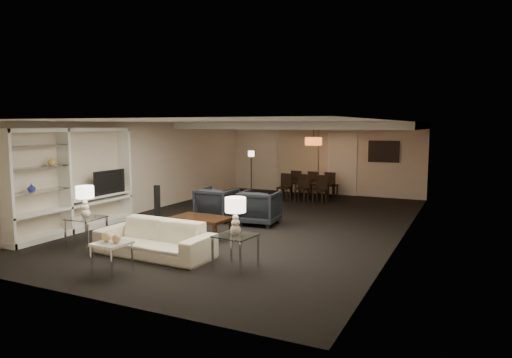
{
  "coord_description": "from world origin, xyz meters",
  "views": [
    {
      "loc": [
        4.8,
        -10.03,
        2.4
      ],
      "look_at": [
        0.0,
        0.0,
        1.1
      ],
      "focal_mm": 32.0,
      "sensor_mm": 36.0,
      "label": 1
    }
  ],
  "objects_px": {
    "table_lamp_right": "(236,216)",
    "vase_amber": "(51,161)",
    "pendant_light": "(313,141)",
    "side_table_left": "(87,231)",
    "table_lamp_left": "(85,202)",
    "marble_table": "(112,258)",
    "chair_nm": "(302,188)",
    "dining_table": "(308,190)",
    "armchair_right": "(260,208)",
    "armchair_left": "(217,204)",
    "television": "(106,182)",
    "chair_nr": "(320,189)",
    "chair_nl": "(284,187)",
    "vase_blue": "(31,188)",
    "chair_fm": "(314,184)",
    "side_table_right": "(236,251)",
    "sofa": "(155,238)",
    "chair_fl": "(298,183)",
    "floor_speaker": "(157,206)",
    "coffee_table": "(201,227)",
    "chair_fr": "(331,184)",
    "floor_lamp": "(251,172)"
  },
  "relations": [
    {
      "from": "table_lamp_right",
      "to": "vase_amber",
      "type": "relative_size",
      "value": 3.66
    },
    {
      "from": "pendant_light",
      "to": "side_table_left",
      "type": "relative_size",
      "value": 0.84
    },
    {
      "from": "table_lamp_left",
      "to": "side_table_left",
      "type": "bearing_deg",
      "value": 0.0
    },
    {
      "from": "pendant_light",
      "to": "table_lamp_right",
      "type": "relative_size",
      "value": 0.82
    },
    {
      "from": "table_lamp_left",
      "to": "table_lamp_right",
      "type": "height_order",
      "value": "same"
    },
    {
      "from": "marble_table",
      "to": "chair_nm",
      "type": "xyz_separation_m",
      "value": [
        0.37,
        8.04,
        0.17
      ]
    },
    {
      "from": "dining_table",
      "to": "vase_amber",
      "type": "bearing_deg",
      "value": -116.75
    },
    {
      "from": "armchair_right",
      "to": "armchair_left",
      "type": "bearing_deg",
      "value": -4.62
    },
    {
      "from": "television",
      "to": "chair_nr",
      "type": "distance_m",
      "value": 6.44
    },
    {
      "from": "marble_table",
      "to": "chair_nl",
      "type": "xyz_separation_m",
      "value": [
        -0.23,
        8.04,
        0.17
      ]
    },
    {
      "from": "vase_blue",
      "to": "chair_fm",
      "type": "distance_m",
      "value": 9.15
    },
    {
      "from": "table_lamp_left",
      "to": "dining_table",
      "type": "bearing_deg",
      "value": 74.75
    },
    {
      "from": "side_table_right",
      "to": "vase_amber",
      "type": "xyz_separation_m",
      "value": [
        -4.56,
        0.22,
        1.36
      ]
    },
    {
      "from": "television",
      "to": "chair_fm",
      "type": "xyz_separation_m",
      "value": [
        3.2,
        6.46,
        -0.61
      ]
    },
    {
      "from": "sofa",
      "to": "armchair_left",
      "type": "distance_m",
      "value": 3.36
    },
    {
      "from": "sofa",
      "to": "table_lamp_right",
      "type": "height_order",
      "value": "table_lamp_right"
    },
    {
      "from": "sofa",
      "to": "chair_nl",
      "type": "relative_size",
      "value": 2.61
    },
    {
      "from": "side_table_right",
      "to": "chair_fl",
      "type": "distance_m",
      "value": 8.46
    },
    {
      "from": "pendant_light",
      "to": "vase_amber",
      "type": "bearing_deg",
      "value": -118.37
    },
    {
      "from": "sofa",
      "to": "armchair_right",
      "type": "bearing_deg",
      "value": 81.38
    },
    {
      "from": "sofa",
      "to": "side_table_right",
      "type": "distance_m",
      "value": 1.7
    },
    {
      "from": "pendant_light",
      "to": "floor_speaker",
      "type": "relative_size",
      "value": 0.53
    },
    {
      "from": "pendant_light",
      "to": "chair_fm",
      "type": "height_order",
      "value": "pendant_light"
    },
    {
      "from": "side_table_left",
      "to": "television",
      "type": "xyz_separation_m",
      "value": [
        -1.13,
        1.78,
        0.75
      ]
    },
    {
      "from": "side_table_right",
      "to": "chair_nl",
      "type": "distance_m",
      "value": 7.2
    },
    {
      "from": "chair_fm",
      "to": "chair_nm",
      "type": "bearing_deg",
      "value": 87.21
    },
    {
      "from": "armchair_right",
      "to": "table_lamp_left",
      "type": "distance_m",
      "value": 4.05
    },
    {
      "from": "vase_blue",
      "to": "armchair_right",
      "type": "bearing_deg",
      "value": 46.1
    },
    {
      "from": "armchair_right",
      "to": "side_table_left",
      "type": "xyz_separation_m",
      "value": [
        -2.3,
        -3.3,
        -0.13
      ]
    },
    {
      "from": "marble_table",
      "to": "chair_fm",
      "type": "xyz_separation_m",
      "value": [
        0.37,
        9.34,
        0.17
      ]
    },
    {
      "from": "sofa",
      "to": "dining_table",
      "type": "xyz_separation_m",
      "value": [
        0.37,
        7.59,
        -0.04
      ]
    },
    {
      "from": "armchair_left",
      "to": "marble_table",
      "type": "xyz_separation_m",
      "value": [
        0.6,
        -4.4,
        -0.16
      ]
    },
    {
      "from": "coffee_table",
      "to": "vase_blue",
      "type": "height_order",
      "value": "vase_blue"
    },
    {
      "from": "side_table_right",
      "to": "table_lamp_left",
      "type": "relative_size",
      "value": 0.97
    },
    {
      "from": "armchair_left",
      "to": "vase_blue",
      "type": "bearing_deg",
      "value": 56.76
    },
    {
      "from": "chair_nr",
      "to": "armchair_left",
      "type": "bearing_deg",
      "value": -106.63
    },
    {
      "from": "side_table_right",
      "to": "chair_nl",
      "type": "relative_size",
      "value": 0.72
    },
    {
      "from": "coffee_table",
      "to": "floor_speaker",
      "type": "bearing_deg",
      "value": 162.22
    },
    {
      "from": "side_table_left",
      "to": "chair_fm",
      "type": "relative_size",
      "value": 0.72
    },
    {
      "from": "floor_speaker",
      "to": "chair_fl",
      "type": "relative_size",
      "value": 1.15
    },
    {
      "from": "armchair_right",
      "to": "chair_fr",
      "type": "bearing_deg",
      "value": -98.89
    },
    {
      "from": "armchair_left",
      "to": "marble_table",
      "type": "bearing_deg",
      "value": 96.68
    },
    {
      "from": "dining_table",
      "to": "chair_fl",
      "type": "bearing_deg",
      "value": 129.63
    },
    {
      "from": "chair_nl",
      "to": "chair_nm",
      "type": "distance_m",
      "value": 0.6
    },
    {
      "from": "side_table_left",
      "to": "side_table_right",
      "type": "height_order",
      "value": "same"
    },
    {
      "from": "sofa",
      "to": "marble_table",
      "type": "bearing_deg",
      "value": -88.31
    },
    {
      "from": "chair_fm",
      "to": "chair_nl",
      "type": "bearing_deg",
      "value": 62.44
    },
    {
      "from": "sofa",
      "to": "chair_fm",
      "type": "height_order",
      "value": "chair_fm"
    },
    {
      "from": "marble_table",
      "to": "dining_table",
      "type": "xyz_separation_m",
      "value": [
        0.37,
        8.69,
        0.03
      ]
    },
    {
      "from": "coffee_table",
      "to": "floor_lamp",
      "type": "bearing_deg",
      "value": 106.75
    }
  ]
}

